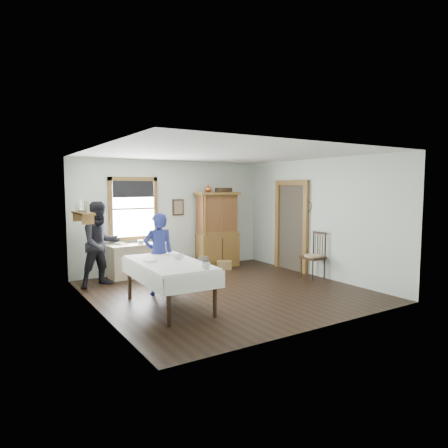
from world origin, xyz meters
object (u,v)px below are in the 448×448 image
object	(u,v)px
china_hutch	(217,230)
woman_blue	(159,257)
figure_dark	(101,247)
wicker_basket	(224,265)
dining_table	(169,285)
pail	(203,265)
spindle_chair	(313,255)
work_counter	(138,260)

from	to	relation	value
china_hutch	woman_blue	xyz separation A→B (m)	(-2.34, -1.69, -0.23)
china_hutch	figure_dark	size ratio (longest dim) A/B	1.18
china_hutch	wicker_basket	bearing A→B (deg)	-93.87
dining_table	wicker_basket	size ratio (longest dim) A/B	5.63
dining_table	china_hutch	bearing A→B (deg)	45.37
pail	woman_blue	bearing A→B (deg)	-141.74
china_hutch	woman_blue	size ratio (longest dim) A/B	1.32
spindle_chair	wicker_basket	bearing A→B (deg)	120.08
pail	work_counter	bearing A→B (deg)	168.21
spindle_chair	pail	world-z (taller)	spindle_chair
china_hutch	wicker_basket	distance (m)	0.94
wicker_basket	figure_dark	world-z (taller)	figure_dark
china_hutch	figure_dark	world-z (taller)	china_hutch
pail	woman_blue	distance (m)	2.29
work_counter	dining_table	bearing A→B (deg)	-102.50
dining_table	spindle_chair	xyz separation A→B (m)	(3.63, 0.25, 0.13)
dining_table	wicker_basket	distance (m)	3.31
figure_dark	pail	bearing A→B (deg)	-7.07
wicker_basket	china_hutch	bearing A→B (deg)	82.91
pail	figure_dark	size ratio (longest dim) A/B	0.19
work_counter	dining_table	xyz separation A→B (m)	(-0.38, -2.56, 0.02)
woman_blue	dining_table	bearing A→B (deg)	83.73
pail	china_hutch	bearing A→B (deg)	28.00
spindle_chair	pail	size ratio (longest dim) A/B	3.43
dining_table	pail	distance (m)	2.96
woman_blue	wicker_basket	bearing A→B (deg)	-144.68
dining_table	pail	xyz separation A→B (m)	(1.92, 2.24, -0.24)
dining_table	spindle_chair	size ratio (longest dim) A/B	1.88
pail	wicker_basket	bearing A→B (deg)	-7.24
wicker_basket	woman_blue	bearing A→B (deg)	-150.48
dining_table	wicker_basket	xyz separation A→B (m)	(2.48, 2.17, -0.29)
china_hutch	figure_dark	distance (m)	3.13
spindle_chair	wicker_basket	xyz separation A→B (m)	(-1.15, 1.92, -0.43)
work_counter	wicker_basket	distance (m)	2.16
spindle_chair	woman_blue	size ratio (longest dim) A/B	0.73
china_hutch	dining_table	bearing A→B (deg)	-131.41
work_counter	woman_blue	xyz separation A→B (m)	(-0.19, -1.69, 0.35)
dining_table	figure_dark	size ratio (longest dim) A/B	1.22
wicker_basket	work_counter	bearing A→B (deg)	169.40
work_counter	pail	bearing A→B (deg)	-15.93
spindle_chair	pail	distance (m)	2.65
china_hutch	spindle_chair	xyz separation A→B (m)	(1.10, -2.31, -0.43)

